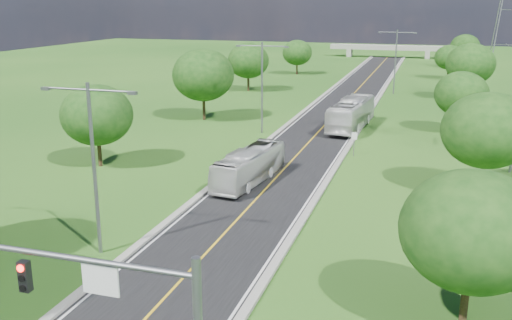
# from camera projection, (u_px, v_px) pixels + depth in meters

# --- Properties ---
(ground) EXTENTS (260.00, 260.00, 0.00)m
(ground) POSITION_uv_depth(u_px,v_px,m) (337.00, 112.00, 75.91)
(ground) COLOR #1B4814
(ground) RESTS_ON ground
(road) EXTENTS (8.00, 150.00, 0.06)m
(road) POSITION_uv_depth(u_px,v_px,m) (344.00, 104.00, 81.42)
(road) COLOR black
(road) RESTS_ON ground
(curb_left) EXTENTS (0.50, 150.00, 0.22)m
(curb_left) POSITION_uv_depth(u_px,v_px,m) (315.00, 102.00, 82.62)
(curb_left) COLOR gray
(curb_left) RESTS_ON ground
(curb_right) EXTENTS (0.50, 150.00, 0.22)m
(curb_right) POSITION_uv_depth(u_px,v_px,m) (374.00, 105.00, 80.19)
(curb_right) COLOR gray
(curb_right) RESTS_ON ground
(signal_mast) EXTENTS (8.54, 0.33, 7.20)m
(signal_mast) POSITION_uv_depth(u_px,v_px,m) (134.00, 317.00, 17.43)
(signal_mast) COLOR slate
(signal_mast) RESTS_ON ground
(speed_limit_sign) EXTENTS (0.55, 0.09, 2.40)m
(speed_limit_sign) POSITION_uv_depth(u_px,v_px,m) (354.00, 140.00, 53.75)
(speed_limit_sign) COLOR slate
(speed_limit_sign) RESTS_ON ground
(overpass) EXTENTS (30.00, 3.00, 3.20)m
(overpass) POSITION_uv_depth(u_px,v_px,m) (388.00, 48.00, 148.86)
(overpass) COLOR gray
(overpass) RESTS_ON ground
(streetlight_near_left) EXTENTS (5.90, 0.25, 10.00)m
(streetlight_near_left) POSITION_uv_depth(u_px,v_px,m) (93.00, 155.00, 31.87)
(streetlight_near_left) COLOR slate
(streetlight_near_left) RESTS_ON ground
(streetlight_mid_left) EXTENTS (5.90, 0.25, 10.00)m
(streetlight_mid_left) POSITION_uv_depth(u_px,v_px,m) (262.00, 80.00, 62.23)
(streetlight_mid_left) COLOR slate
(streetlight_mid_left) RESTS_ON ground
(streetlight_far_right) EXTENTS (5.90, 0.25, 10.00)m
(streetlight_far_right) POSITION_uv_depth(u_px,v_px,m) (396.00, 56.00, 89.16)
(streetlight_far_right) COLOR slate
(streetlight_far_right) RESTS_ON ground
(power_tower_far) EXTENTS (9.00, 6.40, 28.00)m
(power_tower_far) POSITION_uv_depth(u_px,v_px,m) (512.00, 2.00, 115.32)
(power_tower_far) COLOR slate
(power_tower_far) RESTS_ON ground
(tree_lb) EXTENTS (6.30, 6.30, 7.33)m
(tree_lb) POSITION_uv_depth(u_px,v_px,m) (97.00, 115.00, 49.80)
(tree_lb) COLOR black
(tree_lb) RESTS_ON ground
(tree_lc) EXTENTS (7.56, 7.56, 8.79)m
(tree_lc) POSITION_uv_depth(u_px,v_px,m) (203.00, 75.00, 69.50)
(tree_lc) COLOR black
(tree_lc) RESTS_ON ground
(tree_ld) EXTENTS (6.72, 6.72, 7.82)m
(tree_ld) POSITION_uv_depth(u_px,v_px,m) (248.00, 61.00, 92.31)
(tree_ld) COLOR black
(tree_ld) RESTS_ON ground
(tree_le) EXTENTS (5.88, 5.88, 6.84)m
(tree_le) POSITION_uv_depth(u_px,v_px,m) (297.00, 53.00, 113.85)
(tree_le) COLOR black
(tree_le) RESTS_ON ground
(tree_ra) EXTENTS (6.30, 6.30, 7.33)m
(tree_ra) POSITION_uv_depth(u_px,v_px,m) (472.00, 231.00, 24.67)
(tree_ra) COLOR black
(tree_ra) RESTS_ON ground
(tree_rb) EXTENTS (6.72, 6.72, 7.82)m
(tree_rb) POSITION_uv_depth(u_px,v_px,m) (487.00, 130.00, 42.41)
(tree_rb) COLOR black
(tree_rb) RESTS_ON ground
(tree_rc) EXTENTS (5.88, 5.88, 6.84)m
(tree_rc) POSITION_uv_depth(u_px,v_px,m) (461.00, 94.00, 63.11)
(tree_rc) COLOR black
(tree_rc) RESTS_ON ground
(tree_rd) EXTENTS (7.14, 7.14, 8.30)m
(tree_rd) POSITION_uv_depth(u_px,v_px,m) (471.00, 64.00, 84.36)
(tree_rd) COLOR black
(tree_rd) RESTS_ON ground
(tree_re) EXTENTS (5.46, 5.46, 6.35)m
(tree_re) POSITION_uv_depth(u_px,v_px,m) (449.00, 57.00, 107.49)
(tree_re) COLOR black
(tree_re) RESTS_ON ground
(tree_rf) EXTENTS (6.30, 6.30, 7.33)m
(tree_rf) POSITION_uv_depth(u_px,v_px,m) (465.00, 47.00, 124.72)
(tree_rf) COLOR black
(tree_rf) RESTS_ON ground
(bus_outbound) EXTENTS (3.99, 12.52, 3.43)m
(bus_outbound) POSITION_uv_depth(u_px,v_px,m) (351.00, 114.00, 65.38)
(bus_outbound) COLOR silver
(bus_outbound) RESTS_ON road
(bus_inbound) EXTENTS (3.45, 10.09, 2.75)m
(bus_inbound) POSITION_uv_depth(u_px,v_px,m) (249.00, 166.00, 45.90)
(bus_inbound) COLOR silver
(bus_inbound) RESTS_ON road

